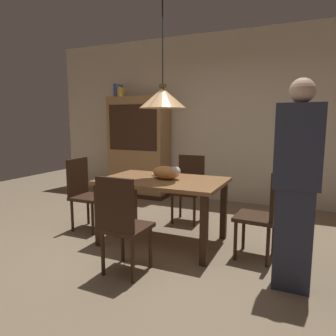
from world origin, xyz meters
TOP-DOWN VIEW (x-y plane):
  - ground at (0.00, 0.00)m, footprint 10.00×10.00m
  - back_wall at (0.00, 2.65)m, footprint 6.40×0.10m
  - dining_table at (0.04, 0.42)m, footprint 1.40×0.90m
  - chair_near_front at (0.04, -0.46)m, footprint 0.41×0.41m
  - chair_left_side at (-1.09, 0.42)m, footprint 0.40×0.40m
  - chair_right_side at (1.17, 0.41)m, footprint 0.43×0.43m
  - chair_far_back at (0.04, 1.30)m, footprint 0.41×0.41m
  - cat_sleeping at (0.08, 0.44)m, footprint 0.39×0.27m
  - pendant_lamp at (0.04, 0.42)m, footprint 0.52×0.52m
  - hutch_bookcase at (-1.34, 2.32)m, footprint 1.12×0.45m
  - book_blue_wide at (-1.76, 2.32)m, footprint 0.06×0.24m
  - book_yellow_short at (-1.69, 2.32)m, footprint 0.04×0.20m
  - person_standing at (1.47, -0.07)m, footprint 0.36×0.22m

SIDE VIEW (x-z plane):
  - ground at x=0.00m, z-range 0.00..0.00m
  - chair_near_front at x=0.04m, z-range 0.05..0.98m
  - chair_left_side at x=-1.09m, z-range 0.05..0.98m
  - chair_right_side at x=1.17m, z-range 0.05..0.98m
  - chair_far_back at x=0.04m, z-range 0.05..0.98m
  - dining_table at x=0.04m, z-range 0.27..1.02m
  - cat_sleeping at x=0.08m, z-range 0.75..0.90m
  - person_standing at x=1.47m, z-range 0.01..1.75m
  - hutch_bookcase at x=-1.34m, z-range -0.04..1.81m
  - back_wall at x=0.00m, z-range 0.00..2.90m
  - pendant_lamp at x=0.04m, z-range 1.01..2.31m
  - book_yellow_short at x=-1.69m, z-range 1.85..2.03m
  - book_blue_wide at x=-1.76m, z-range 1.85..2.09m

